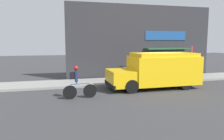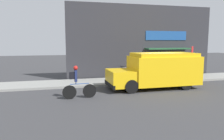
{
  "view_description": "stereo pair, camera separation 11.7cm",
  "coord_description": "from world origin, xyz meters",
  "px_view_note": "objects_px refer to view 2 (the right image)",
  "views": [
    {
      "loc": [
        -7.0,
        -13.63,
        2.92
      ],
      "look_at": [
        -3.34,
        -0.2,
        1.1
      ],
      "focal_mm": 35.0,
      "sensor_mm": 36.0,
      "label": 1
    },
    {
      "loc": [
        -6.88,
        -13.66,
        2.92
      ],
      "look_at": [
        -3.34,
        -0.2,
        1.1
      ],
      "focal_mm": 35.0,
      "sensor_mm": 36.0,
      "label": 2
    }
  ],
  "objects_px": {
    "school_bus": "(158,70)",
    "stop_sign_post": "(192,57)",
    "cyclist": "(77,83)",
    "trash_bin": "(123,72)"
  },
  "relations": [
    {
      "from": "school_bus",
      "to": "trash_bin",
      "type": "bearing_deg",
      "value": 108.65
    },
    {
      "from": "cyclist",
      "to": "stop_sign_post",
      "type": "xyz_separation_m",
      "value": [
        8.92,
        3.27,
        0.97
      ]
    },
    {
      "from": "school_bus",
      "to": "trash_bin",
      "type": "height_order",
      "value": "school_bus"
    },
    {
      "from": "school_bus",
      "to": "stop_sign_post",
      "type": "bearing_deg",
      "value": 27.25
    },
    {
      "from": "cyclist",
      "to": "trash_bin",
      "type": "distance_m",
      "value": 6.21
    },
    {
      "from": "stop_sign_post",
      "to": "school_bus",
      "type": "bearing_deg",
      "value": -152.69
    },
    {
      "from": "cyclist",
      "to": "stop_sign_post",
      "type": "relative_size",
      "value": 0.71
    },
    {
      "from": "school_bus",
      "to": "stop_sign_post",
      "type": "height_order",
      "value": "stop_sign_post"
    },
    {
      "from": "cyclist",
      "to": "trash_bin",
      "type": "bearing_deg",
      "value": 47.2
    },
    {
      "from": "school_bus",
      "to": "trash_bin",
      "type": "relative_size",
      "value": 6.29
    }
  ]
}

